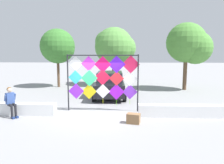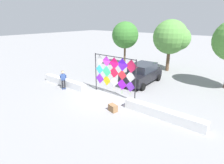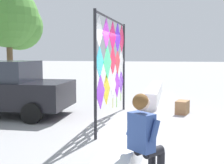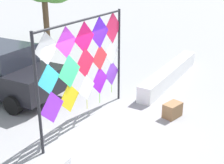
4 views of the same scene
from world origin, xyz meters
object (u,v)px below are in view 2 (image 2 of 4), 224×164
at_px(seated_vendor, 63,78).
at_px(cardboard_box_large, 113,108).
at_px(tree_broadleaf, 171,36).
at_px(tree_palm_like, 126,36).
at_px(kite_display_rack, 114,72).
at_px(parked_car, 142,73).

distance_m(seated_vendor, cardboard_box_large, 5.72).
bearing_deg(cardboard_box_large, seated_vendor, 173.29).
distance_m(cardboard_box_large, tree_broadleaf, 11.75).
relative_size(tree_broadleaf, tree_palm_like, 1.05).
relative_size(cardboard_box_large, tree_broadleaf, 0.10).
bearing_deg(kite_display_rack, tree_palm_like, 120.10).
height_order(parked_car, cardboard_box_large, parked_car).
bearing_deg(seated_vendor, tree_broadleaf, 67.06).
bearing_deg(cardboard_box_large, tree_palm_like, 121.34).
bearing_deg(parked_car, kite_display_rack, -92.06).
xyz_separation_m(kite_display_rack, parked_car, (0.13, 3.69, -0.92)).
relative_size(parked_car, cardboard_box_large, 8.11).
distance_m(parked_car, tree_broadleaf, 6.16).
xyz_separation_m(tree_broadleaf, tree_palm_like, (-4.90, -1.13, -0.18)).
xyz_separation_m(kite_display_rack, seated_vendor, (-4.20, -1.33, -0.96)).
bearing_deg(parked_car, seated_vendor, -130.78).
distance_m(seated_vendor, tree_broadleaf, 11.75).
height_order(kite_display_rack, cardboard_box_large, kite_display_rack).
distance_m(parked_car, cardboard_box_large, 5.87).
distance_m(kite_display_rack, cardboard_box_large, 2.92).
height_order(kite_display_rack, seated_vendor, kite_display_rack).
height_order(parked_car, tree_broadleaf, tree_broadleaf).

